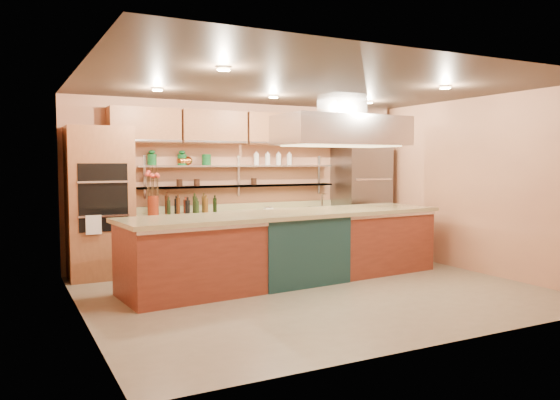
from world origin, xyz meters
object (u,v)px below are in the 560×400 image
refrigerator (361,200)px  green_canister (206,160)px  island (290,247)px  kitchen_scale (268,208)px  copper_kettle (187,161)px  flower_vase (153,206)px

refrigerator → green_canister: bearing=175.7°
island → kitchen_scale: bearing=71.1°
copper_kettle → green_canister: (0.34, 0.00, 0.02)m
kitchen_scale → island: bearing=-117.7°
kitchen_scale → copper_kettle: bearing=157.3°
island → refrigerator: bearing=27.2°
refrigerator → island: size_ratio=0.42×
flower_vase → green_canister: (0.97, 0.22, 0.72)m
flower_vase → kitchen_scale: 2.03m
flower_vase → copper_kettle: size_ratio=1.65×
kitchen_scale → copper_kettle: 1.63m
green_canister → kitchen_scale: bearing=-11.8°
kitchen_scale → green_canister: size_ratio=0.77×
refrigerator → island: (-2.34, -1.47, -0.53)m
flower_vase → green_canister: bearing=12.8°
island → copper_kettle: size_ratio=26.66×
flower_vase → green_canister: 1.23m
kitchen_scale → refrigerator: bearing=-14.0°
island → flower_vase: bearing=133.3°
refrigerator → island: 2.82m
refrigerator → copper_kettle: size_ratio=11.33×
island → flower_vase: flower_vase is taller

